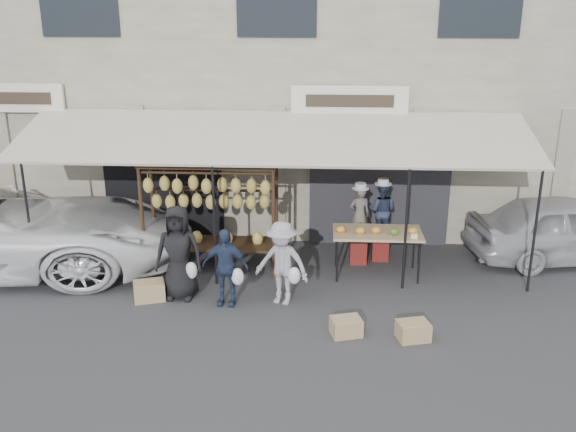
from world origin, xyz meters
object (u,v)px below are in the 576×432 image
at_px(produce_table, 377,234).
at_px(crate_far, 149,291).
at_px(customer_mid, 225,267).
at_px(customer_left, 179,253).
at_px(customer_right, 282,263).
at_px(crate_near_a, 346,327).
at_px(sedan, 568,228).
at_px(banana_rack, 210,195).
at_px(vendor_right, 382,210).
at_px(vendor_left, 360,214).
at_px(crate_near_b, 413,331).

bearing_deg(produce_table, crate_far, -162.75).
height_order(produce_table, crate_far, produce_table).
bearing_deg(customer_mid, customer_left, 171.77).
relative_size(customer_mid, customer_right, 0.93).
xyz_separation_m(customer_left, crate_near_a, (2.95, -1.21, -0.72)).
distance_m(customer_right, sedan, 6.16).
bearing_deg(customer_right, customer_mid, -155.99).
distance_m(customer_left, crate_near_a, 3.27).
bearing_deg(customer_mid, crate_near_a, -19.05).
xyz_separation_m(banana_rack, vendor_right, (3.37, 0.77, -0.50)).
bearing_deg(customer_left, vendor_left, 30.33).
xyz_separation_m(crate_far, sedan, (8.11, 2.31, 0.52)).
bearing_deg(customer_mid, customer_right, 12.07).
relative_size(banana_rack, crate_near_a, 5.46).
bearing_deg(produce_table, customer_left, -162.02).
distance_m(customer_left, crate_far, 0.90).
bearing_deg(customer_left, crate_near_a, -20.68).
relative_size(produce_table, crate_near_b, 3.48).
bearing_deg(vendor_right, customer_right, 63.51).
height_order(vendor_right, sedan, vendor_right).
distance_m(customer_right, crate_near_a, 1.67).
bearing_deg(customer_mid, vendor_left, 46.07).
bearing_deg(customer_left, sedan, 17.87).
height_order(crate_near_a, crate_far, crate_far).
relative_size(vendor_right, customer_mid, 0.84).
bearing_deg(crate_near_b, sedan, 44.48).
relative_size(customer_mid, sedan, 0.35).
height_order(vendor_left, crate_near_b, vendor_left).
bearing_deg(sedan, banana_rack, 88.39).
bearing_deg(crate_near_b, customer_left, 162.02).
xyz_separation_m(crate_near_b, crate_far, (-4.55, 1.18, 0.02)).
distance_m(crate_near_b, crate_far, 4.70).
bearing_deg(banana_rack, sedan, 7.63).
bearing_deg(vendor_left, customer_right, 41.33).
xyz_separation_m(customer_mid, crate_far, (-1.41, 0.10, -0.54)).
distance_m(vendor_right, crate_far, 4.87).
distance_m(customer_mid, crate_far, 1.51).
distance_m(customer_mid, crate_near_a, 2.38).
distance_m(banana_rack, produce_table, 3.30).
height_order(vendor_right, crate_near_b, vendor_right).
relative_size(banana_rack, produce_table, 1.53).
bearing_deg(customer_mid, crate_far, -177.84).
height_order(vendor_right, customer_right, vendor_right).
bearing_deg(crate_near_b, vendor_left, 103.17).
relative_size(customer_right, sedan, 0.38).
relative_size(customer_left, crate_far, 3.20).
bearing_deg(sedan, customer_right, 102.80).
bearing_deg(crate_near_a, vendor_left, 83.64).
relative_size(vendor_left, crate_near_b, 2.34).
height_order(banana_rack, produce_table, banana_rack).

